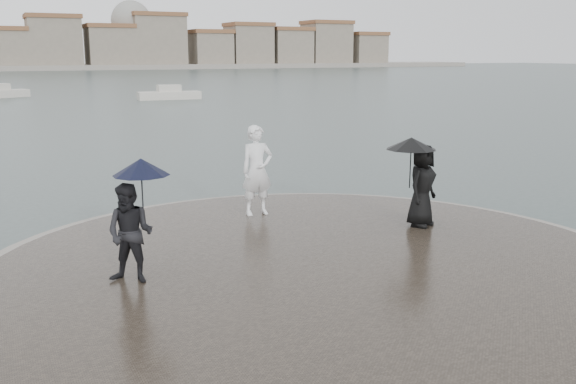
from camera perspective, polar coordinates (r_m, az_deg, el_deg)
ground at (r=8.97m, az=13.61°, el=-15.12°), size 400.00×400.00×0.00m
kerb_ring at (r=11.59m, az=2.75°, el=-7.49°), size 12.50×12.50×0.32m
quay_tip at (r=11.59m, az=2.75°, el=-7.39°), size 11.90×11.90×0.36m
statue at (r=14.88m, az=-2.76°, el=1.93°), size 0.77×0.51×2.10m
visitor_left at (r=10.77m, az=-13.64°, el=-2.29°), size 1.23×1.06×2.04m
visitor_right at (r=14.15m, az=11.58°, el=1.50°), size 1.32×1.11×1.95m
boats at (r=56.28m, az=-20.19°, el=7.76°), size 19.63×24.59×1.50m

